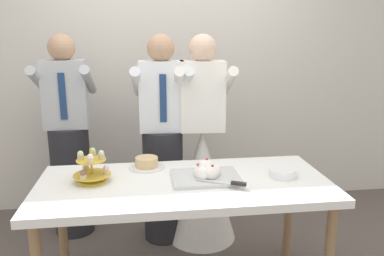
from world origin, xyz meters
name	(u,v)px	position (x,y,z in m)	size (l,w,h in m)	color
rear_wall	(166,56)	(0.00, 1.48, 1.45)	(5.20, 0.10, 2.90)	beige
dessert_table	(184,192)	(0.00, 0.00, 0.70)	(1.80, 0.80, 0.78)	white
cupcake_stand	(92,169)	(-0.56, 0.07, 0.86)	(0.23, 0.23, 0.21)	gold
main_cake_tray	(207,173)	(0.14, 0.01, 0.82)	(0.42, 0.37, 0.13)	silver
plate_stack	(283,173)	(0.63, 0.00, 0.80)	(0.18, 0.18, 0.05)	white
round_cake	(147,163)	(-0.22, 0.28, 0.81)	(0.24, 0.24, 0.07)	white
person_groom	(163,151)	(-0.09, 0.73, 0.75)	(0.48, 0.51, 1.66)	#232328
person_bride	(202,170)	(0.22, 0.69, 0.58)	(0.56, 0.56, 1.66)	white
person_guest	(69,148)	(-0.85, 0.93, 0.75)	(0.46, 0.49, 1.66)	#232328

